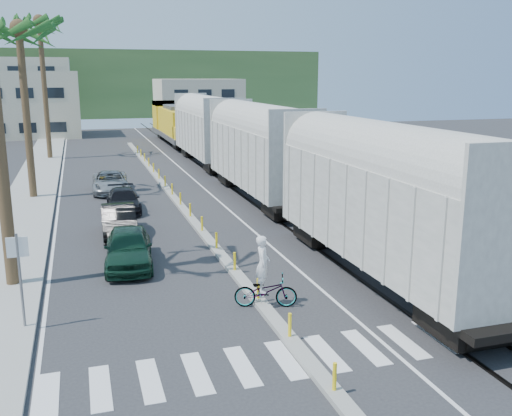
{
  "coord_description": "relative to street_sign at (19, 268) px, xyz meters",
  "views": [
    {
      "loc": [
        -5.4,
        -15.09,
        7.41
      ],
      "look_at": [
        1.54,
        7.2,
        2.0
      ],
      "focal_mm": 40.0,
      "sensor_mm": 36.0,
      "label": 1
    }
  ],
  "objects": [
    {
      "name": "ground",
      "position": [
        7.3,
        -2.0,
        -1.97
      ],
      "size": [
        140.0,
        140.0,
        0.0
      ],
      "primitive_type": "plane",
      "color": "#28282B",
      "rests_on": "ground"
    },
    {
      "name": "sidewalk",
      "position": [
        -1.2,
        23.0,
        -1.9
      ],
      "size": [
        3.0,
        90.0,
        0.15
      ],
      "primitive_type": "cube",
      "color": "gray",
      "rests_on": "ground"
    },
    {
      "name": "rails",
      "position": [
        12.3,
        26.0,
        -1.94
      ],
      "size": [
        1.56,
        100.0,
        0.06
      ],
      "color": "black",
      "rests_on": "ground"
    },
    {
      "name": "median",
      "position": [
        7.3,
        17.96,
        -1.88
      ],
      "size": [
        0.45,
        60.0,
        0.85
      ],
      "color": "gray",
      "rests_on": "ground"
    },
    {
      "name": "crosswalk",
      "position": [
        7.3,
        -4.0,
        -1.97
      ],
      "size": [
        14.0,
        2.2,
        0.01
      ],
      "primitive_type": "cube",
      "color": "silver",
      "rests_on": "ground"
    },
    {
      "name": "lane_markings",
      "position": [
        5.15,
        23.0,
        -1.97
      ],
      "size": [
        9.42,
        90.0,
        0.01
      ],
      "color": "silver",
      "rests_on": "ground"
    },
    {
      "name": "freight_train",
      "position": [
        12.3,
        21.5,
        0.93
      ],
      "size": [
        3.0,
        60.94,
        5.85
      ],
      "color": "#A3A096",
      "rests_on": "ground"
    },
    {
      "name": "palm_trees",
      "position": [
        -0.8,
        20.7,
        8.84
      ],
      "size": [
        3.5,
        37.2,
        13.75
      ],
      "color": "brown",
      "rests_on": "ground"
    },
    {
      "name": "street_sign",
      "position": [
        0.0,
        0.0,
        0.0
      ],
      "size": [
        0.6,
        0.08,
        3.0
      ],
      "color": "slate",
      "rests_on": "ground"
    },
    {
      "name": "buildings",
      "position": [
        0.89,
        69.66,
        2.39
      ],
      "size": [
        38.0,
        27.0,
        10.0
      ],
      "color": "#B6AE91",
      "rests_on": "ground"
    },
    {
      "name": "hillside",
      "position": [
        7.3,
        98.0,
        4.03
      ],
      "size": [
        80.0,
        20.0,
        12.0
      ],
      "primitive_type": "cube",
      "color": "#385628",
      "rests_on": "ground"
    },
    {
      "name": "car_lead",
      "position": [
        3.51,
        5.11,
        -1.2
      ],
      "size": [
        2.63,
        4.85,
        1.54
      ],
      "primitive_type": "imported",
      "rotation": [
        0.0,
        0.0,
        -0.09
      ],
      "color": "#103222",
      "rests_on": "ground"
    },
    {
      "name": "car_second",
      "position": [
        3.45,
        9.73,
        -1.24
      ],
      "size": [
        1.74,
        4.5,
        1.46
      ],
      "primitive_type": "imported",
      "rotation": [
        0.0,
        0.0,
        -0.02
      ],
      "color": "black",
      "rests_on": "ground"
    },
    {
      "name": "car_third",
      "position": [
        4.06,
        14.88,
        -1.35
      ],
      "size": [
        1.82,
        4.33,
        1.25
      ],
      "primitive_type": "imported",
      "rotation": [
        0.0,
        0.0,
        -0.01
      ],
      "color": "black",
      "rests_on": "ground"
    },
    {
      "name": "car_rear",
      "position": [
        3.69,
        20.6,
        -1.29
      ],
      "size": [
        2.55,
        5.03,
        1.36
      ],
      "primitive_type": "imported",
      "rotation": [
        0.0,
        0.0,
        -0.03
      ],
      "color": "#989B9C",
      "rests_on": "ground"
    },
    {
      "name": "cyclist",
      "position": [
        7.4,
        -0.41,
        -1.21
      ],
      "size": [
        1.92,
        2.48,
        2.43
      ],
      "rotation": [
        0.0,
        0.0,
        1.26
      ],
      "color": "#9EA0A5",
      "rests_on": "ground"
    }
  ]
}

